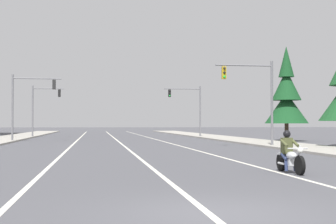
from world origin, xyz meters
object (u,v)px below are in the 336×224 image
at_px(motorcycle_with_rider, 289,156).
at_px(traffic_signal_near_left, 27,98).
at_px(traffic_signal_mid_left, 42,104).
at_px(traffic_signal_near_right, 256,90).
at_px(traffic_signal_mid_right, 190,104).
at_px(conifer_tree_right_verge_far, 286,97).

xyz_separation_m(motorcycle_with_rider, traffic_signal_near_left, (-12.92, 31.61, 3.49)).
xyz_separation_m(motorcycle_with_rider, traffic_signal_mid_left, (-13.01, 45.58, 3.44)).
relative_size(traffic_signal_near_right, traffic_signal_mid_right, 1.00).
height_order(traffic_signal_near_left, conifer_tree_right_verge_far, conifer_tree_right_verge_far).
bearing_deg(traffic_signal_mid_left, conifer_tree_right_verge_far, -33.37).
height_order(traffic_signal_near_left, traffic_signal_mid_left, same).
bearing_deg(traffic_signal_mid_right, traffic_signal_mid_left, 174.30).
bearing_deg(motorcycle_with_rider, traffic_signal_near_right, 75.44).
relative_size(traffic_signal_near_right, traffic_signal_near_left, 1.00).
bearing_deg(traffic_signal_near_right, motorcycle_with_rider, -104.56).
height_order(traffic_signal_near_right, traffic_signal_mid_right, same).
relative_size(traffic_signal_mid_right, conifer_tree_right_verge_far, 0.69).
distance_m(traffic_signal_near_left, conifer_tree_right_verge_far, 24.37).
xyz_separation_m(traffic_signal_near_left, traffic_signal_mid_left, (-0.09, 13.97, -0.05)).
relative_size(traffic_signal_near_right, conifer_tree_right_verge_far, 0.69).
distance_m(motorcycle_with_rider, traffic_signal_mid_left, 47.52).
height_order(traffic_signal_mid_right, traffic_signal_mid_left, same).
distance_m(traffic_signal_mid_right, traffic_signal_mid_left, 17.79).
bearing_deg(traffic_signal_near_left, conifer_tree_right_verge_far, -4.92).
relative_size(motorcycle_with_rider, traffic_signal_mid_right, 0.35).
bearing_deg(traffic_signal_near_right, traffic_signal_mid_right, 90.28).
height_order(motorcycle_with_rider, traffic_signal_near_right, traffic_signal_near_right).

